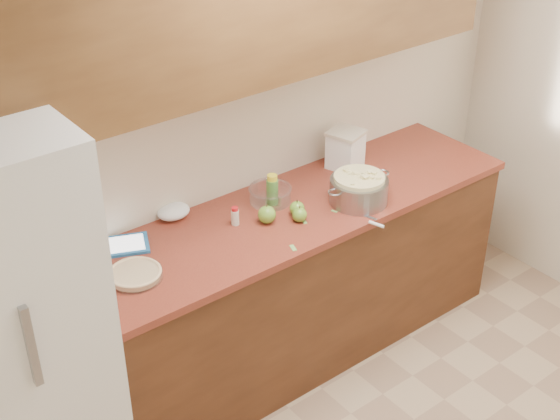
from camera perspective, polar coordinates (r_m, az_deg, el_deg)
room_shell at (r=2.85m, az=18.84°, el=-5.87°), size 3.60×3.60×3.60m
counter_run at (r=4.13m, az=0.11°, el=-5.67°), size 2.64×0.68×0.92m
upper_cabinets at (r=3.57m, az=-1.46°, el=15.09°), size 2.60×0.34×0.70m
fridge at (r=3.33m, az=-19.62°, el=-8.72°), size 0.70×0.70×1.80m
pie at (r=3.47m, az=-10.56°, el=-4.64°), size 0.24×0.24×0.04m
colander at (r=3.96m, az=5.78°, el=1.52°), size 0.40×0.30×0.15m
flour_canister at (r=4.27m, az=4.81°, el=4.47°), size 0.22×0.22×0.22m
tablet at (r=3.69m, az=-11.34°, el=-2.54°), size 0.28×0.25×0.02m
paring_knife at (r=3.81m, az=6.98°, el=-0.96°), size 0.07×0.17×0.02m
lemon_bottle at (r=3.92m, az=-0.57°, el=1.48°), size 0.06×0.06×0.16m
cinnamon_shaker at (r=3.77m, az=-3.31°, el=-0.46°), size 0.04×0.04×0.09m
vanilla_bottle at (r=3.96m, az=-0.49°, el=1.35°), size 0.04×0.04×0.10m
mixing_bowl at (r=3.95m, az=-0.73°, el=1.19°), size 0.22×0.22×0.08m
paper_towel at (r=3.86m, az=-7.80°, el=-0.10°), size 0.19×0.16×0.07m
apple_left at (r=3.78m, az=-0.97°, el=-0.33°), size 0.09×0.09×0.10m
apple_center at (r=3.84m, az=1.26°, el=0.10°), size 0.08×0.08×0.09m
apple_front at (r=3.79m, az=1.44°, el=-0.35°), size 0.07×0.07×0.09m
peel_a at (r=3.61m, az=0.97°, el=-2.79°), size 0.04×0.05×0.00m
peel_b at (r=3.90m, az=4.00°, el=-0.09°), size 0.02×0.04×0.00m
peel_c at (r=3.81m, az=1.78°, el=-0.84°), size 0.03×0.05×0.00m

